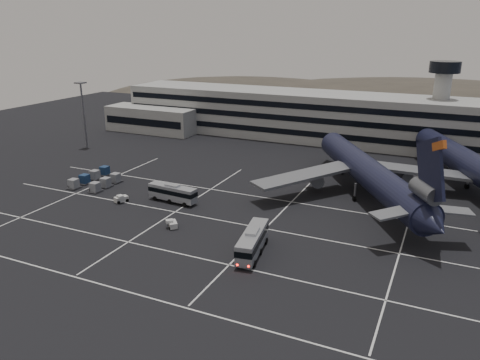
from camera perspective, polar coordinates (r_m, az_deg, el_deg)
name	(u,v)px	position (r m, az deg, el deg)	size (l,w,h in m)	color
ground	(192,225)	(81.90, -5.84, -5.52)	(260.00, 260.00, 0.00)	black
lane_markings	(199,225)	(82.03, -5.01, -5.45)	(90.00, 55.62, 0.01)	silver
terminal	(302,116)	(143.98, 7.57, 7.75)	(125.00, 26.00, 24.00)	gray
hills	(405,124)	(239.39, 19.44, 6.45)	(352.00, 180.00, 44.00)	#38332B
lightpole_left	(83,106)	(138.09, -18.62, 8.57)	(2.40, 2.40, 18.28)	slate
trijet_main	(369,173)	(95.88, 15.48, 0.83)	(41.52, 51.96, 18.08)	black
trijet_far	(473,166)	(108.01, 26.48, 1.59)	(31.50, 54.40, 18.08)	black
bus_near	(253,241)	(71.00, 1.54, -7.40)	(4.40, 11.52, 3.97)	#9DA0A5
bus_far	(173,192)	(92.26, -8.21, -1.50)	(10.43, 3.26, 3.63)	#9DA0A5
tug_a	(121,199)	(94.56, -14.34, -2.23)	(2.41, 2.88, 1.60)	beige
tug_b	(173,224)	(81.15, -8.20, -5.33)	(2.64, 2.70, 1.52)	beige
uld_cluster	(97,179)	(106.70, -17.09, 0.06)	(8.15, 12.72, 2.09)	#2D2D30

